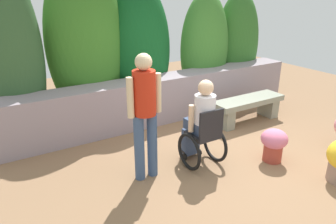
% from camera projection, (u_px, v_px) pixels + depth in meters
% --- Properties ---
extents(ground_plane, '(12.76, 12.76, 0.00)m').
position_uv_depth(ground_plane, '(223.00, 159.00, 4.98)').
color(ground_plane, '#896648').
extents(stone_retaining_wall, '(6.20, 0.56, 0.89)m').
position_uv_depth(stone_retaining_wall, '(162.00, 98.00, 6.33)').
color(stone_retaining_wall, gray).
rests_on(stone_retaining_wall, ground).
extents(hedge_backdrop, '(5.93, 1.17, 3.08)m').
position_uv_depth(hedge_backdrop, '(141.00, 47.00, 6.41)').
color(hedge_backdrop, '#33572F').
rests_on(hedge_backdrop, ground).
extents(stone_bench, '(1.54, 0.46, 0.48)m').
position_uv_depth(stone_bench, '(248.00, 106.00, 6.28)').
color(stone_bench, gray).
rests_on(stone_bench, ground).
extents(person_in_wheelchair, '(0.53, 0.66, 1.33)m').
position_uv_depth(person_in_wheelchair, '(202.00, 126.00, 4.63)').
color(person_in_wheelchair, black).
rests_on(person_in_wheelchair, ground).
extents(person_standing_companion, '(0.49, 0.30, 1.76)m').
position_uv_depth(person_standing_companion, '(145.00, 109.00, 4.16)').
color(person_standing_companion, '#395075').
rests_on(person_standing_companion, ground).
extents(flower_pot_purple_near, '(0.40, 0.40, 0.52)m').
position_uv_depth(flower_pot_purple_near, '(274.00, 143.00, 4.83)').
color(flower_pot_purple_near, '#AB3F32').
rests_on(flower_pot_purple_near, ground).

